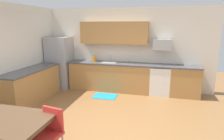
# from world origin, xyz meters

# --- Properties ---
(ground_plane) EXTENTS (12.00, 12.00, 0.00)m
(ground_plane) POSITION_xyz_m (0.00, 0.00, 0.00)
(ground_plane) COLOR olive
(wall_back) EXTENTS (5.80, 0.10, 2.70)m
(wall_back) POSITION_xyz_m (0.00, 2.65, 1.35)
(wall_back) COLOR silver
(wall_back) RESTS_ON ground
(cabinet_run_back) EXTENTS (2.67, 0.60, 0.90)m
(cabinet_run_back) POSITION_xyz_m (-0.41, 2.30, 0.45)
(cabinet_run_back) COLOR #AD7A42
(cabinet_run_back) RESTS_ON ground
(cabinet_run_back_right) EXTENTS (0.88, 0.60, 0.90)m
(cabinet_run_back_right) POSITION_xyz_m (1.96, 2.30, 0.45)
(cabinet_run_back_right) COLOR #AD7A42
(cabinet_run_back_right) RESTS_ON ground
(cabinet_run_left) EXTENTS (0.60, 2.00, 0.90)m
(cabinet_run_left) POSITION_xyz_m (-2.30, 0.80, 0.45)
(cabinet_run_left) COLOR #AD7A42
(cabinet_run_left) RESTS_ON ground
(countertop_back) EXTENTS (4.80, 0.64, 0.04)m
(countertop_back) POSITION_xyz_m (0.00, 2.30, 0.92)
(countertop_back) COLOR #4C4C51
(countertop_back) RESTS_ON cabinet_run_back
(countertop_left) EXTENTS (0.64, 2.00, 0.04)m
(countertop_left) POSITION_xyz_m (-2.30, 0.80, 0.92)
(countertop_left) COLOR #4C4C51
(countertop_left) RESTS_ON cabinet_run_left
(upper_cabinets_back) EXTENTS (2.20, 0.34, 0.70)m
(upper_cabinets_back) POSITION_xyz_m (-0.30, 2.43, 1.90)
(upper_cabinets_back) COLOR #AD7A42
(refrigerator) EXTENTS (0.76, 0.70, 1.74)m
(refrigerator) POSITION_xyz_m (-2.18, 2.22, 0.87)
(refrigerator) COLOR #9EA0A5
(refrigerator) RESTS_ON ground
(oven_range) EXTENTS (0.60, 0.60, 0.91)m
(oven_range) POSITION_xyz_m (1.22, 2.30, 0.46)
(oven_range) COLOR white
(oven_range) RESTS_ON ground
(microwave) EXTENTS (0.54, 0.36, 0.32)m
(microwave) POSITION_xyz_m (1.22, 2.40, 1.56)
(microwave) COLOR #9EA0A5
(sink_basin) EXTENTS (0.48, 0.40, 0.14)m
(sink_basin) POSITION_xyz_m (-0.41, 2.30, 0.88)
(sink_basin) COLOR #A5A8AD
(sink_basin) RESTS_ON countertop_back
(sink_faucet) EXTENTS (0.02, 0.02, 0.24)m
(sink_faucet) POSITION_xyz_m (-0.41, 2.48, 1.04)
(sink_faucet) COLOR #B2B5BA
(sink_faucet) RESTS_ON countertop_back
(dining_table) EXTENTS (1.40, 0.90, 0.75)m
(dining_table) POSITION_xyz_m (-1.06, -1.50, 0.69)
(dining_table) COLOR brown
(dining_table) RESTS_ON ground
(chair_near_table) EXTENTS (0.46, 0.46, 0.85)m
(chair_near_table) POSITION_xyz_m (-0.45, -1.27, 0.50)
(chair_near_table) COLOR red
(chair_near_table) RESTS_ON ground
(floor_mat) EXTENTS (0.70, 0.50, 0.01)m
(floor_mat) POSITION_xyz_m (-0.39, 1.65, 0.01)
(floor_mat) COLOR #198CBF
(floor_mat) RESTS_ON ground
(kettle) EXTENTS (0.14, 0.14, 0.20)m
(kettle) POSITION_xyz_m (-0.96, 2.35, 1.02)
(kettle) COLOR orange
(kettle) RESTS_ON countertop_back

